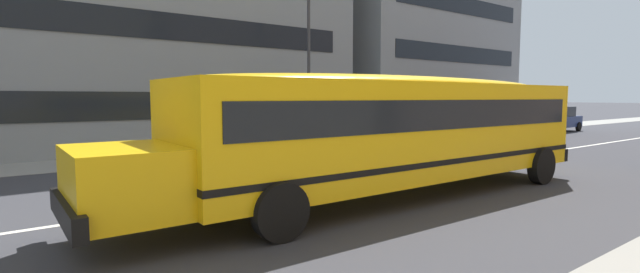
% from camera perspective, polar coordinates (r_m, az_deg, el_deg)
% --- Properties ---
extents(ground_plane, '(400.00, 400.00, 0.00)m').
position_cam_1_polar(ground_plane, '(12.09, 3.86, -5.75)').
color(ground_plane, '#38383D').
extents(sidewalk_far, '(120.00, 3.00, 0.01)m').
position_cam_1_polar(sidewalk_far, '(18.75, -12.31, -1.99)').
color(sidewalk_far, gray).
rests_on(sidewalk_far, ground_plane).
extents(lane_centreline, '(110.00, 0.16, 0.01)m').
position_cam_1_polar(lane_centreline, '(12.09, 3.86, -5.74)').
color(lane_centreline, silver).
rests_on(lane_centreline, ground_plane).
extents(school_bus, '(12.27, 3.01, 2.74)m').
position_cam_1_polar(school_bus, '(10.17, 9.55, 1.40)').
color(school_bus, yellow).
rests_on(school_bus, ground_plane).
extents(parked_car_dark_blue_by_hydrant, '(3.99, 2.06, 1.64)m').
position_cam_1_polar(parked_car_dark_blue_by_hydrant, '(33.45, 27.97, 2.02)').
color(parked_car_dark_blue_by_hydrant, navy).
rests_on(parked_car_dark_blue_by_hydrant, ground_plane).
extents(parked_car_red_by_lamppost, '(3.95, 1.97, 1.64)m').
position_cam_1_polar(parked_car_red_by_lamppost, '(28.24, 23.00, 1.76)').
color(parked_car_red_by_lamppost, maroon).
rests_on(parked_car_red_by_lamppost, ground_plane).
extents(street_lamp, '(0.44, 0.44, 6.80)m').
position_cam_1_polar(street_lamp, '(20.06, -1.45, 10.91)').
color(street_lamp, '#38383D').
rests_on(street_lamp, ground_plane).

